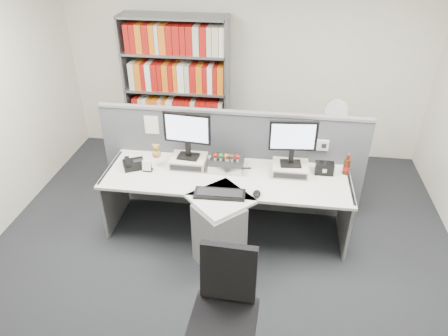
# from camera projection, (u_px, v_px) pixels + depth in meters

# --- Properties ---
(ground) EXTENTS (5.50, 5.50, 0.00)m
(ground) POSITION_uv_depth(u_px,v_px,m) (215.00, 282.00, 4.04)
(ground) COLOR #26282C
(ground) RESTS_ON ground
(room_shell) EXTENTS (5.04, 5.54, 2.72)m
(room_shell) POSITION_uv_depth(u_px,v_px,m) (212.00, 115.00, 3.09)
(room_shell) COLOR silver
(room_shell) RESTS_ON ground
(partition) EXTENTS (3.00, 0.08, 1.27)m
(partition) POSITION_uv_depth(u_px,v_px,m) (232.00, 161.00, 4.75)
(partition) COLOR #50535B
(partition) RESTS_ON ground
(desk) EXTENTS (2.60, 1.20, 0.72)m
(desk) POSITION_uv_depth(u_px,v_px,m) (223.00, 209.00, 4.30)
(desk) COLOR silver
(desk) RESTS_ON ground
(monitor_riser_left) EXTENTS (0.38, 0.31, 0.10)m
(monitor_riser_left) POSITION_uv_depth(u_px,v_px,m) (189.00, 161.00, 4.51)
(monitor_riser_left) COLOR beige
(monitor_riser_left) RESTS_ON desk
(monitor_riser_right) EXTENTS (0.38, 0.31, 0.10)m
(monitor_riser_right) POSITION_uv_depth(u_px,v_px,m) (290.00, 169.00, 4.38)
(monitor_riser_right) COLOR beige
(monitor_riser_right) RESTS_ON desk
(monitor_left) EXTENTS (0.51, 0.18, 0.52)m
(monitor_left) POSITION_uv_depth(u_px,v_px,m) (187.00, 132.00, 4.32)
(monitor_left) COLOR black
(monitor_left) RESTS_ON monitor_riser_left
(monitor_right) EXTENTS (0.49, 0.18, 0.50)m
(monitor_right) POSITION_uv_depth(u_px,v_px,m) (293.00, 139.00, 4.19)
(monitor_right) COLOR black
(monitor_right) RESTS_ON monitor_riser_right
(desktop_pc) EXTENTS (0.36, 0.32, 0.09)m
(desktop_pc) POSITION_uv_depth(u_px,v_px,m) (227.00, 164.00, 4.46)
(desktop_pc) COLOR black
(desktop_pc) RESTS_ON desk
(figurines) EXTENTS (0.29, 0.05, 0.09)m
(figurines) POSITION_uv_depth(u_px,v_px,m) (227.00, 157.00, 4.40)
(figurines) COLOR beige
(figurines) RESTS_ON desktop_pc
(keyboard) EXTENTS (0.51, 0.21, 0.03)m
(keyboard) POSITION_uv_depth(u_px,v_px,m) (220.00, 194.00, 4.04)
(keyboard) COLOR black
(keyboard) RESTS_ON desk
(mouse) EXTENTS (0.08, 0.12, 0.05)m
(mouse) POSITION_uv_depth(u_px,v_px,m) (257.00, 194.00, 4.03)
(mouse) COLOR black
(mouse) RESTS_ON desk
(desk_phone) EXTENTS (0.29, 0.28, 0.10)m
(desk_phone) POSITION_uv_depth(u_px,v_px,m) (133.00, 164.00, 4.48)
(desk_phone) COLOR black
(desk_phone) RESTS_ON desk
(desk_calendar) EXTENTS (0.10, 0.08, 0.12)m
(desk_calendar) POSITION_uv_depth(u_px,v_px,m) (147.00, 166.00, 4.41)
(desk_calendar) COLOR black
(desk_calendar) RESTS_ON desk
(plush_toy) EXTENTS (0.10, 0.10, 0.17)m
(plush_toy) POSITION_uv_depth(u_px,v_px,m) (156.00, 152.00, 4.43)
(plush_toy) COLOR #A47A36
(plush_toy) RESTS_ON monitor_riser_left
(speaker) EXTENTS (0.20, 0.11, 0.13)m
(speaker) POSITION_uv_depth(u_px,v_px,m) (324.00, 168.00, 4.35)
(speaker) COLOR black
(speaker) RESTS_ON desk
(cola_bottle) EXTENTS (0.07, 0.07, 0.24)m
(cola_bottle) POSITION_uv_depth(u_px,v_px,m) (347.00, 166.00, 4.34)
(cola_bottle) COLOR #3F190A
(cola_bottle) RESTS_ON desk
(shelving_unit) EXTENTS (1.41, 0.40, 2.00)m
(shelving_unit) POSITION_uv_depth(u_px,v_px,m) (177.00, 92.00, 5.69)
(shelving_unit) COLOR slate
(shelving_unit) RESTS_ON ground
(filing_cabinet) EXTENTS (0.45, 0.61, 0.70)m
(filing_cabinet) POSITION_uv_depth(u_px,v_px,m) (329.00, 158.00, 5.39)
(filing_cabinet) COLOR slate
(filing_cabinet) RESTS_ON ground
(desk_fan) EXTENTS (0.27, 0.17, 0.47)m
(desk_fan) POSITION_uv_depth(u_px,v_px,m) (336.00, 113.00, 5.05)
(desk_fan) COLOR white
(desk_fan) RESTS_ON filing_cabinet
(office_chair) EXTENTS (0.66, 0.68, 1.03)m
(office_chair) POSITION_uv_depth(u_px,v_px,m) (225.00, 309.00, 3.09)
(office_chair) COLOR silver
(office_chair) RESTS_ON ground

